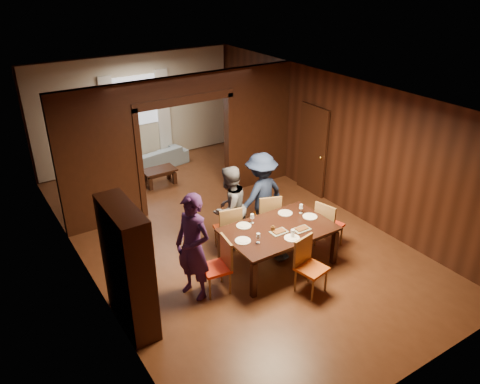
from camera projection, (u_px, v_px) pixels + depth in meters
floor at (225, 232)px, 9.58m from camera, size 9.00×9.00×0.00m
ceiling at (222, 92)px, 8.29m from camera, size 5.50×9.00×0.02m
room_walls at (179, 136)px, 10.33m from camera, size 5.52×9.01×2.90m
person_purple at (193, 247)px, 7.41m from camera, size 0.65×0.78×1.83m
person_grey at (229, 208)px, 8.76m from camera, size 0.96×0.85×1.66m
person_navy at (261, 194)px, 9.20m from camera, size 1.21×0.82×1.72m
sofa at (155, 158)px, 12.43m from camera, size 1.88×0.99×0.52m
serving_bowl at (282, 222)px, 8.36m from camera, size 0.30×0.30×0.07m
dining_table at (278, 247)px, 8.40m from camera, size 1.93×1.20×0.76m
coffee_table at (160, 177)px, 11.53m from camera, size 0.80×0.50×0.40m
chair_left at (215, 267)px, 7.68m from camera, size 0.49×0.49×0.97m
chair_right at (329, 224)px, 8.92m from camera, size 0.54×0.54×0.97m
chair_far_l at (227, 228)px, 8.79m from camera, size 0.52×0.52×0.97m
chair_far_r at (267, 215)px, 9.23m from camera, size 0.56×0.56×0.97m
chair_near at (312, 267)px, 7.67m from camera, size 0.52×0.52×0.97m
hutch at (128, 268)px, 6.78m from camera, size 0.40×1.20×2.00m
door_right at (313, 150)px, 10.80m from camera, size 0.06×0.90×2.10m
window_far at (135, 101)px, 12.16m from camera, size 1.20×0.03×1.30m
curtain_left at (110, 123)px, 11.97m from camera, size 0.35×0.06×2.40m
curtain_right at (164, 114)px, 12.69m from camera, size 0.35×0.06×2.40m
plate_left at (243, 241)px, 7.86m from camera, size 0.27×0.27×0.01m
plate_far_l at (244, 226)px, 8.31m from camera, size 0.27×0.27×0.01m
plate_far_r at (285, 213)px, 8.72m from camera, size 0.27×0.27×0.01m
plate_right at (310, 217)px, 8.60m from camera, size 0.27×0.27×0.01m
plate_near at (292, 238)px, 7.94m from camera, size 0.27×0.27×0.01m
platter_a at (279, 232)px, 8.10m from camera, size 0.30×0.20×0.04m
platter_b at (302, 229)px, 8.18m from camera, size 0.30×0.20×0.04m
wineglass_left at (258, 238)px, 7.78m from camera, size 0.08×0.08×0.18m
wineglass_far at (252, 219)px, 8.37m from camera, size 0.08×0.08×0.18m
wineglass_right at (301, 209)px, 8.69m from camera, size 0.08×0.08×0.18m
tumbler at (293, 233)px, 7.95m from camera, size 0.07×0.07×0.14m
condiment_jar at (273, 228)px, 8.12m from camera, size 0.08×0.08×0.11m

